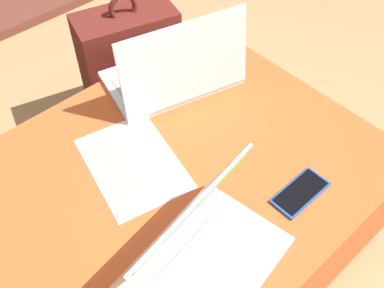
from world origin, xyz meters
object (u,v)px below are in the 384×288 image
cell_phone (300,193)px  backpack (130,72)px  laptop_near (195,252)px  laptop_far (175,73)px  paper_sheet (133,163)px

cell_phone → backpack: size_ratio=0.27×
laptop_near → cell_phone: (0.31, -0.04, -0.04)m
laptop_near → laptop_far: (0.34, 0.46, 0.00)m
backpack → paper_sheet: bearing=71.0°
laptop_near → cell_phone: laptop_near is taller
laptop_far → paper_sheet: laptop_far is taller
backpack → paper_sheet: (-0.32, -0.47, 0.17)m
laptop_far → backpack: bearing=-84.8°
backpack → laptop_near: bearing=78.8°
cell_phone → paper_sheet: size_ratio=0.45×
laptop_near → cell_phone: 0.32m
cell_phone → backpack: bearing=-6.0°
laptop_near → backpack: (0.39, 0.78, -0.22)m
paper_sheet → laptop_far: bearing=40.9°
cell_phone → laptop_far: bearing=-3.9°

